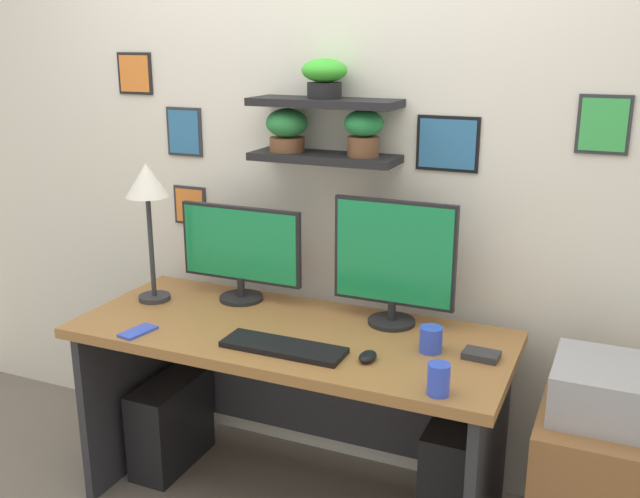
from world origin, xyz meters
TOP-DOWN VIEW (x-y plane):
  - back_wall_assembly at (-0.00, 0.44)m, footprint 4.40×0.24m
  - desk at (0.00, 0.05)m, footprint 1.63×0.68m
  - monitor_left at (-0.33, 0.22)m, footprint 0.53×0.18m
  - monitor_right at (0.33, 0.22)m, footprint 0.47×0.18m
  - keyboard at (0.06, -0.17)m, footprint 0.44×0.14m
  - computer_mouse at (0.36, -0.14)m, footprint 0.06×0.09m
  - desk_lamp at (-0.66, 0.06)m, footprint 0.17×0.17m
  - cell_phone at (-0.50, -0.25)m, footprint 0.09×0.15m
  - coffee_mug at (0.53, 0.02)m, footprint 0.08×0.08m
  - pen_cup at (0.63, -0.27)m, footprint 0.07×0.07m
  - scissors_tray at (0.70, 0.04)m, footprint 0.12×0.09m
  - printer at (1.13, 0.02)m, footprint 0.38×0.34m
  - computer_tower_left at (-0.61, 0.05)m, footprint 0.18×0.40m
  - computer_tower_right at (0.62, 0.11)m, footprint 0.18×0.40m

SIDE VIEW (x-z plane):
  - computer_tower_left at x=-0.61m, z-range 0.00..0.39m
  - computer_tower_right at x=0.62m, z-range 0.00..0.46m
  - desk at x=0.00m, z-range 0.17..0.92m
  - printer at x=1.13m, z-range 0.64..0.81m
  - cell_phone at x=-0.50m, z-range 0.75..0.76m
  - keyboard at x=0.06m, z-range 0.75..0.77m
  - scissors_tray at x=0.70m, z-range 0.75..0.77m
  - computer_mouse at x=0.36m, z-range 0.75..0.78m
  - coffee_mug at x=0.53m, z-range 0.75..0.84m
  - pen_cup at x=0.63m, z-range 0.75..0.85m
  - monitor_left at x=-0.33m, z-range 0.77..1.16m
  - monitor_right at x=0.33m, z-range 0.76..1.24m
  - desk_lamp at x=-0.66m, z-range 0.92..1.49m
  - back_wall_assembly at x=0.00m, z-range 0.01..2.71m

